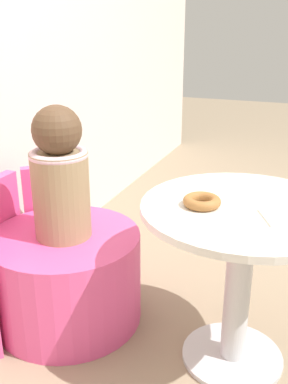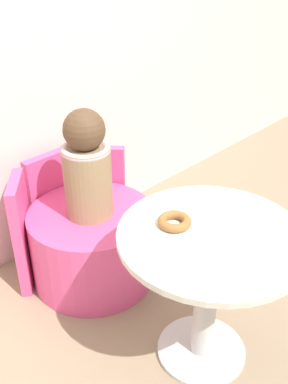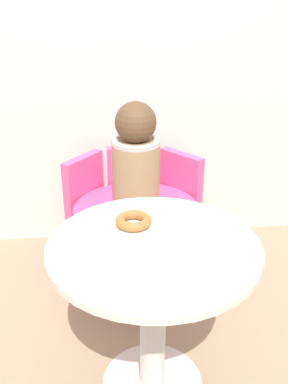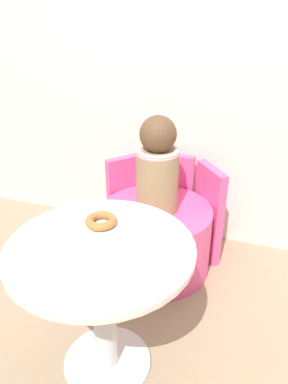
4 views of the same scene
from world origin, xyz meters
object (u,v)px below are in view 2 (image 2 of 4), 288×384
(child_figure, at_px, (87,167))
(donut, at_px, (175,221))
(round_table, at_px, (208,270))
(tub_chair, at_px, (92,245))

(child_figure, bearing_deg, donut, -95.35)
(round_table, xyz_separation_m, donut, (-0.05, 0.13, 0.19))
(tub_chair, relative_size, donut, 4.90)
(donut, bearing_deg, round_table, -68.93)
(round_table, xyz_separation_m, tub_chair, (0.00, 0.71, -0.26))
(round_table, height_order, child_figure, child_figure)
(child_figure, bearing_deg, round_table, -90.23)
(round_table, distance_m, child_figure, 0.73)
(round_table, height_order, donut, donut)
(round_table, height_order, tub_chair, round_table)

